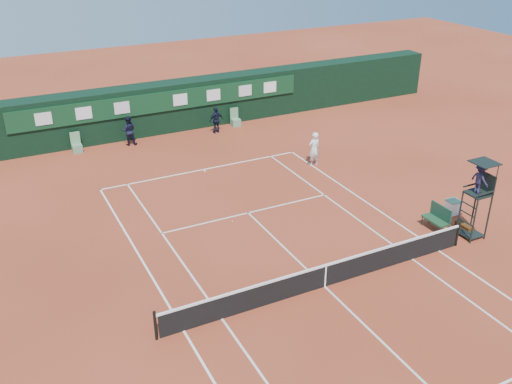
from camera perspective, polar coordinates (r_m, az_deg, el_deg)
ground at (r=21.35m, az=6.87°, el=-9.37°), size 90.00×90.00×0.00m
court_lines at (r=21.34m, az=6.87°, el=-9.36°), size 11.05×23.85×0.01m
tennis_net at (r=21.06m, az=6.94°, el=-8.24°), size 12.90×0.10×1.10m
back_wall at (r=36.15m, az=-9.51°, el=8.34°), size 40.00×1.65×3.00m
linesman_chair_left at (r=34.25m, az=-17.48°, el=4.34°), size 0.55×0.50×1.15m
linesman_chair_right at (r=36.92m, az=-2.07°, el=7.11°), size 0.55×0.50×1.15m
umpire_chair at (r=24.78m, az=21.45°, el=0.73°), size 0.96×0.95×3.42m
player_bench at (r=25.73m, az=17.72°, el=-2.36°), size 0.56×1.20×1.10m
tennis_bag at (r=26.20m, az=20.11°, el=-3.31°), size 0.38×0.83×0.31m
cooler at (r=27.41m, az=19.08°, el=-1.40°), size 0.57×0.57×0.65m
tennis_ball at (r=25.33m, az=-2.37°, el=-2.95°), size 0.06×0.06×0.06m
player at (r=30.77m, az=5.83°, el=4.29°), size 0.72×0.50×1.91m
ball_kid_left at (r=34.37m, az=-12.62°, el=6.01°), size 0.99×0.86×1.76m
ball_kid_right at (r=35.58m, az=-3.99°, el=7.18°), size 1.00×0.52×1.64m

